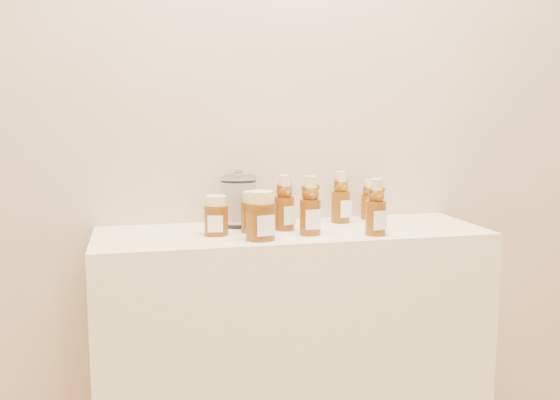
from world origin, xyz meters
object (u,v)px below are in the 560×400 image
object	(u,v)px
display_table	(292,369)
honey_jar_left	(216,215)
bear_bottle_front_left	(310,202)
bear_bottle_back_left	(284,199)
glass_canister	(238,199)

from	to	relation	value
display_table	honey_jar_left	bearing A→B (deg)	-175.08
display_table	bear_bottle_front_left	bearing A→B (deg)	-65.75
honey_jar_left	display_table	bearing A→B (deg)	16.59
bear_bottle_back_left	honey_jar_left	bearing A→B (deg)	169.73
bear_bottle_front_left	display_table	bearing A→B (deg)	114.78
bear_bottle_back_left	glass_canister	world-z (taller)	bear_bottle_back_left
bear_bottle_front_left	honey_jar_left	world-z (taller)	bear_bottle_front_left
display_table	bear_bottle_back_left	xyz separation A→B (m)	(-0.02, 0.01, 0.55)
display_table	glass_canister	size ratio (longest dim) A/B	6.82
honey_jar_left	bear_bottle_back_left	bearing A→B (deg)	20.40
bear_bottle_front_left	glass_canister	world-z (taller)	bear_bottle_front_left
bear_bottle_back_left	honey_jar_left	size ratio (longest dim) A/B	1.64
bear_bottle_back_left	bear_bottle_front_left	bearing A→B (deg)	-76.85
glass_canister	bear_bottle_back_left	bearing A→B (deg)	-34.95
display_table	glass_canister	distance (m)	0.57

